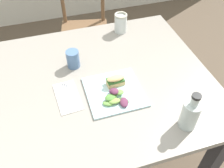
% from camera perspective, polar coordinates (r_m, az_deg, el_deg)
% --- Properties ---
extents(dining_table, '(1.25, 1.01, 0.74)m').
position_cam_1_polar(dining_table, '(1.36, -4.41, -2.88)').
color(dining_table, gray).
rests_on(dining_table, ground).
extents(chair_wooden_far, '(0.48, 0.48, 0.87)m').
position_cam_1_polar(chair_wooden_far, '(2.20, -6.37, 12.45)').
color(chair_wooden_far, brown).
rests_on(chair_wooden_far, ground).
extents(plate_lunch, '(0.28, 0.28, 0.01)m').
position_cam_1_polar(plate_lunch, '(1.22, 0.56, -1.78)').
color(plate_lunch, silver).
rests_on(plate_lunch, dining_table).
extents(sandwich_half_front, '(0.09, 0.06, 0.06)m').
position_cam_1_polar(sandwich_half_front, '(1.23, 0.85, 0.87)').
color(sandwich_half_front, '#DBB270').
rests_on(sandwich_half_front, plate_lunch).
extents(salad_mixed_greens, '(0.14, 0.14, 0.04)m').
position_cam_1_polar(salad_mixed_greens, '(1.16, 0.99, -3.17)').
color(salad_mixed_greens, '#518438').
rests_on(salad_mixed_greens, plate_lunch).
extents(napkin_folded, '(0.12, 0.21, 0.00)m').
position_cam_1_polar(napkin_folded, '(1.22, -10.23, -2.92)').
color(napkin_folded, silver).
rests_on(napkin_folded, dining_table).
extents(fork_on_napkin, '(0.03, 0.19, 0.00)m').
position_cam_1_polar(fork_on_napkin, '(1.23, -10.40, -2.23)').
color(fork_on_napkin, silver).
rests_on(fork_on_napkin, napkin_folded).
extents(bottle_cold_brew, '(0.08, 0.08, 0.19)m').
position_cam_1_polar(bottle_cold_brew, '(1.10, 17.55, -6.97)').
color(bottle_cold_brew, black).
rests_on(bottle_cold_brew, dining_table).
extents(mason_jar_iced_tea, '(0.08, 0.08, 0.12)m').
position_cam_1_polar(mason_jar_iced_tea, '(1.60, 2.00, 13.79)').
color(mason_jar_iced_tea, '#995623').
rests_on(mason_jar_iced_tea, dining_table).
extents(cup_extra_side, '(0.07, 0.07, 0.10)m').
position_cam_1_polar(cup_extra_side, '(1.35, -9.03, 5.75)').
color(cup_extra_side, '#4C6B93').
rests_on(cup_extra_side, dining_table).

